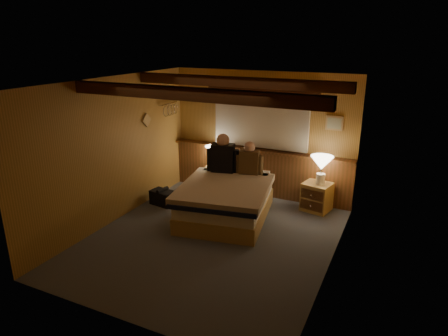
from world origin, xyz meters
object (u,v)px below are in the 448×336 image
Objects in this scene: lamp_right at (322,165)px; bed at (226,200)px; duffel_bag at (163,197)px; person_right at (249,161)px; person_left at (223,156)px; nightstand_left at (214,180)px; lamp_left at (214,153)px; nightstand_right at (317,197)px.

bed is at bearing -145.30° from lamp_right.
person_right is at bearing 33.27° from duffel_bag.
person_left is 0.49m from person_right.
person_right is (0.87, -0.33, 0.63)m from nightstand_left.
bed is 1.77m from lamp_right.
person_left is at bearing -47.55° from lamp_left.
person_left is at bearing -59.31° from nightstand_left.
lamp_right is 2.94m from duffel_bag.
lamp_right reaches higher than duffel_bag.
bed reaches higher than duffel_bag.
lamp_left is at bearing 119.06° from person_left.
person_right is 1.27× the size of duffel_bag.
nightstand_right reaches higher than nightstand_left.
duffel_bag is (-0.98, -0.56, -0.78)m from person_left.
duffel_bag is at bearing -163.75° from person_left.
lamp_right is (2.11, -0.03, 0.63)m from nightstand_left.
person_left reaches higher than nightstand_left.
nightstand_left is 1.12× the size of lamp_left.
nightstand_right is at bearing 154.36° from lamp_right.
bed is 4.21× the size of duffel_bag.
person_left is at bearing 38.74° from duffel_bag.
lamp_left is 0.95m from person_right.
nightstand_left is 1.06× the size of duffel_bag.
lamp_left is at bearing 145.80° from person_right.
bed reaches higher than nightstand_left.
lamp_left is at bearing 116.17° from bed.
person_left is at bearing 110.38° from bed.
lamp_left is 0.95× the size of duffel_bag.
bed reaches higher than nightstand_right.
person_left is (-1.71, -0.39, 0.05)m from lamp_right.
lamp_left is 0.63× the size of person_left.
bed is 1.23m from nightstand_left.
lamp_right is at bearing 28.56° from duffel_bag.
lamp_right reaches higher than bed.
person_left is (-1.66, -0.42, 0.66)m from nightstand_right.
lamp_left is 0.61m from person_left.
duffel_bag is at bearing -168.66° from person_right.
nightstand_right is 0.74× the size of person_left.
nightstand_right reaches higher than duffel_bag.
nightstand_right is 2.82m from duffel_bag.
lamp_right reaches higher than nightstand_left.
lamp_right is (2.12, -0.05, 0.07)m from lamp_left.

